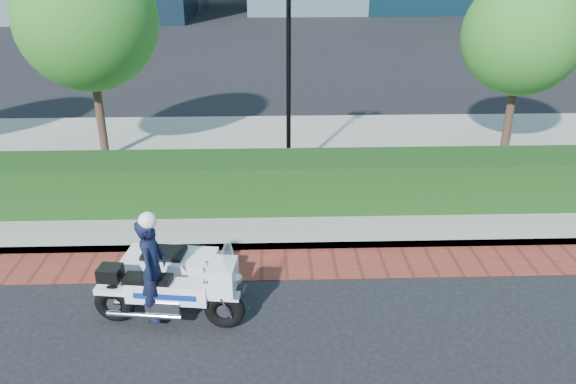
{
  "coord_description": "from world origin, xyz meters",
  "views": [
    {
      "loc": [
        0.6,
        -6.73,
        5.01
      ],
      "look_at": [
        0.89,
        2.3,
        1.0
      ],
      "focal_mm": 35.0,
      "sensor_mm": 36.0,
      "label": 1
    }
  ],
  "objects_px": {
    "lamppost": "(289,50)",
    "tree_b": "(87,20)",
    "tree_c": "(522,35)",
    "police_motorcycle": "(167,275)"
  },
  "relations": [
    {
      "from": "lamppost",
      "to": "tree_b",
      "type": "relative_size",
      "value": 0.86
    },
    {
      "from": "tree_c",
      "to": "police_motorcycle",
      "type": "xyz_separation_m",
      "value": [
        -7.42,
        -6.24,
        -2.44
      ]
    },
    {
      "from": "lamppost",
      "to": "police_motorcycle",
      "type": "distance_m",
      "value": 5.8
    },
    {
      "from": "lamppost",
      "to": "tree_b",
      "type": "bearing_deg",
      "value": 163.89
    },
    {
      "from": "lamppost",
      "to": "police_motorcycle",
      "type": "height_order",
      "value": "lamppost"
    },
    {
      "from": "tree_b",
      "to": "tree_c",
      "type": "bearing_deg",
      "value": -0.0
    },
    {
      "from": "tree_b",
      "to": "police_motorcycle",
      "type": "height_order",
      "value": "tree_b"
    },
    {
      "from": "tree_b",
      "to": "police_motorcycle",
      "type": "distance_m",
      "value": 7.32
    },
    {
      "from": "lamppost",
      "to": "tree_c",
      "type": "relative_size",
      "value": 0.98
    },
    {
      "from": "lamppost",
      "to": "tree_b",
      "type": "height_order",
      "value": "tree_b"
    }
  ]
}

